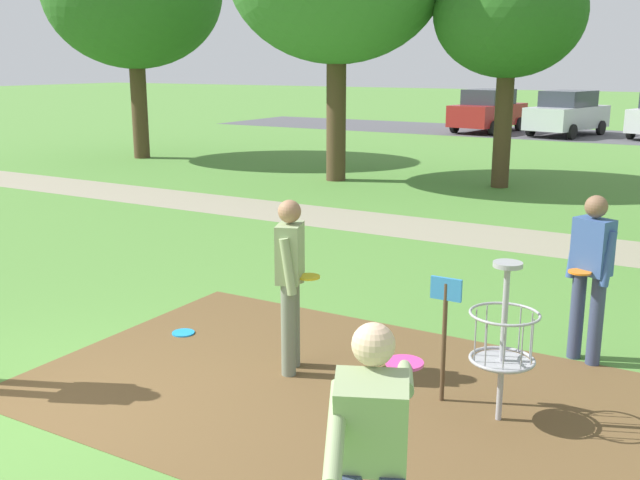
% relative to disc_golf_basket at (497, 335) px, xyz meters
% --- Properties ---
extents(ground_plane, '(160.00, 160.00, 0.00)m').
position_rel_disc_golf_basket_xyz_m(ground_plane, '(-3.43, -2.16, -0.75)').
color(ground_plane, '#518438').
extents(dirt_tee_pad, '(5.55, 3.73, 0.01)m').
position_rel_disc_golf_basket_xyz_m(dirt_tee_pad, '(-1.47, -0.23, -0.75)').
color(dirt_tee_pad, brown).
rests_on(dirt_tee_pad, ground).
extents(disc_golf_basket, '(0.98, 0.58, 1.39)m').
position_rel_disc_golf_basket_xyz_m(disc_golf_basket, '(0.00, 0.00, 0.00)').
color(disc_golf_basket, '#9E9EA3').
rests_on(disc_golf_basket, ground).
extents(player_throwing, '(0.45, 0.50, 1.71)m').
position_rel_disc_golf_basket_xyz_m(player_throwing, '(-2.02, -0.03, 0.21)').
color(player_throwing, slate).
rests_on(player_throwing, ground).
extents(player_waiting_left, '(0.49, 0.45, 1.71)m').
position_rel_disc_golf_basket_xyz_m(player_waiting_left, '(0.42, 1.67, 0.21)').
color(player_waiting_left, '#384260').
rests_on(player_waiting_left, ground).
extents(player_waiting_right, '(0.48, 1.17, 1.71)m').
position_rel_disc_golf_basket_xyz_m(player_waiting_right, '(0.16, -2.67, 0.23)').
color(player_waiting_right, '#384260').
rests_on(player_waiting_right, ground).
extents(frisbee_by_tee, '(0.25, 0.25, 0.02)m').
position_rel_disc_golf_basket_xyz_m(frisbee_by_tee, '(-3.60, 0.21, -0.74)').
color(frisbee_by_tee, '#1E93DB').
rests_on(frisbee_by_tee, ground).
extents(tree_near_left, '(3.52, 3.52, 5.59)m').
position_rel_disc_golf_basket_xyz_m(tree_near_left, '(-3.54, 11.84, 3.30)').
color(tree_near_left, '#4C3823').
rests_on(tree_near_left, ground).
extents(parking_lot_strip, '(36.00, 6.00, 0.01)m').
position_rel_disc_golf_basket_xyz_m(parking_lot_strip, '(-3.43, 26.50, -0.75)').
color(parking_lot_strip, '#4C4C51').
rests_on(parking_lot_strip, ground).
extents(parked_car_leftmost, '(2.43, 4.42, 1.84)m').
position_rel_disc_golf_basket_xyz_m(parked_car_leftmost, '(-8.39, 25.97, 0.17)').
color(parked_car_leftmost, maroon).
rests_on(parked_car_leftmost, ground).
extents(parked_car_center_left, '(2.78, 4.51, 1.84)m').
position_rel_disc_golf_basket_xyz_m(parked_car_center_left, '(-5.04, 26.00, 0.17)').
color(parked_car_center_left, '#B2B7BC').
rests_on(parked_car_center_left, ground).
extents(gravel_path, '(40.00, 1.77, 0.00)m').
position_rel_disc_golf_basket_xyz_m(gravel_path, '(-3.43, 6.57, -0.75)').
color(gravel_path, gray).
rests_on(gravel_path, ground).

